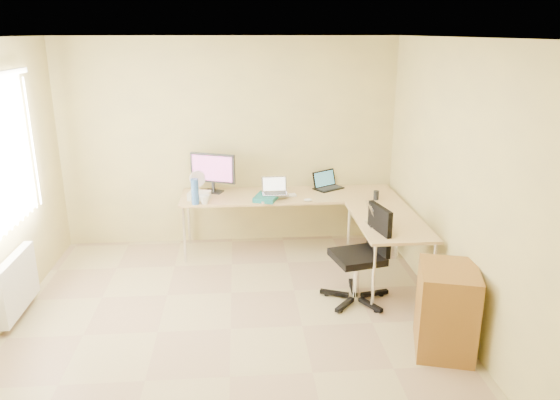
{
  "coord_description": "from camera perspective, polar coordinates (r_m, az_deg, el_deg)",
  "views": [
    {
      "loc": [
        0.11,
        -4.36,
        2.65
      ],
      "look_at": [
        0.55,
        1.1,
        0.9
      ],
      "focal_mm": 34.0,
      "sensor_mm": 36.0,
      "label": 1
    }
  ],
  "objects": [
    {
      "name": "monitor",
      "position": [
        6.6,
        -7.23,
        2.91
      ],
      "size": [
        0.61,
        0.39,
        0.5
      ],
      "primitive_type": "cube",
      "rotation": [
        0.0,
        0.0,
        -0.38
      ],
      "color": "black",
      "rests_on": "desk_main"
    },
    {
      "name": "cabinet",
      "position": [
        4.84,
        17.41,
        -11.41
      ],
      "size": [
        0.61,
        0.69,
        0.81
      ],
      "primitive_type": "cube",
      "rotation": [
        0.0,
        0.0,
        -0.27
      ],
      "color": "#9E4B24",
      "rests_on": "ground"
    },
    {
      "name": "desk_return",
      "position": [
        5.91,
        11.44,
        -5.42
      ],
      "size": [
        0.7,
        1.3,
        0.73
      ],
      "primitive_type": "cube",
      "color": "tan",
      "rests_on": "ground"
    },
    {
      "name": "water_bottle",
      "position": [
        6.19,
        -9.14,
        0.9
      ],
      "size": [
        0.11,
        0.11,
        0.3
      ],
      "primitive_type": "cylinder",
      "rotation": [
        0.0,
        0.0,
        -0.38
      ],
      "color": "#335DA2",
      "rests_on": "desk_main"
    },
    {
      "name": "ceiling",
      "position": [
        4.36,
        -6.34,
        16.96
      ],
      "size": [
        4.5,
        4.5,
        0.0
      ],
      "primitive_type": "plane",
      "rotation": [
        3.14,
        0.0,
        0.0
      ],
      "color": "white",
      "rests_on": "ground"
    },
    {
      "name": "desk_fan",
      "position": [
        6.68,
        -8.82,
        1.93
      ],
      "size": [
        0.26,
        0.26,
        0.26
      ],
      "primitive_type": "cylinder",
      "rotation": [
        0.0,
        0.0,
        0.34
      ],
      "color": "silver",
      "rests_on": "desk_main"
    },
    {
      "name": "wall_back",
      "position": [
        6.75,
        -5.47,
        6.09
      ],
      "size": [
        4.5,
        0.0,
        4.5
      ],
      "primitive_type": "plane",
      "rotation": [
        1.57,
        0.0,
        0.0
      ],
      "color": "#DAC975",
      "rests_on": "ground"
    },
    {
      "name": "keyboard",
      "position": [
        6.45,
        0.05,
        0.47
      ],
      "size": [
        0.4,
        0.16,
        0.02
      ],
      "primitive_type": "cube",
      "rotation": [
        0.0,
        0.0,
        0.13
      ],
      "color": "white",
      "rests_on": "desk_main"
    },
    {
      "name": "cd_stack",
      "position": [
        6.22,
        -1.71,
        -0.14
      ],
      "size": [
        0.15,
        0.15,
        0.03
      ],
      "primitive_type": "cylinder",
      "rotation": [
        0.0,
        0.0,
        0.43
      ],
      "color": "silver",
      "rests_on": "desk_main"
    },
    {
      "name": "papers",
      "position": [
        6.56,
        -8.64,
        0.52
      ],
      "size": [
        0.31,
        0.34,
        0.01
      ],
      "primitive_type": "cube",
      "rotation": [
        0.0,
        0.0,
        0.54
      ],
      "color": "beige",
      "rests_on": "desk_main"
    },
    {
      "name": "mouse",
      "position": [
        6.26,
        3.02,
        0.01
      ],
      "size": [
        0.1,
        0.07,
        0.04
      ],
      "primitive_type": "ellipsoid",
      "rotation": [
        0.0,
        0.0,
        0.09
      ],
      "color": "silver",
      "rests_on": "desk_main"
    },
    {
      "name": "laptop_black",
      "position": [
        6.76,
        5.25,
        2.13
      ],
      "size": [
        0.44,
        0.42,
        0.23
      ],
      "primitive_type": "cube",
      "rotation": [
        0.0,
        0.0,
        0.58
      ],
      "color": "black",
      "rests_on": "desk_main"
    },
    {
      "name": "wall_front",
      "position": [
        2.51,
        -6.69,
        -14.98
      ],
      "size": [
        4.5,
        0.0,
        4.5
      ],
      "primitive_type": "plane",
      "rotation": [
        -1.57,
        0.0,
        0.0
      ],
      "color": "#DAC975",
      "rests_on": "ground"
    },
    {
      "name": "desk_main",
      "position": [
        6.65,
        0.99,
        -2.4
      ],
      "size": [
        2.65,
        0.7,
        0.73
      ],
      "primitive_type": "cube",
      "color": "tan",
      "rests_on": "ground"
    },
    {
      "name": "laptop_return",
      "position": [
        5.57,
        10.63,
        -1.72
      ],
      "size": [
        0.29,
        0.23,
        0.19
      ],
      "primitive_type": "cube",
      "rotation": [
        0.0,
        0.0,
        1.61
      ],
      "color": "silver",
      "rests_on": "desk_return"
    },
    {
      "name": "radiator",
      "position": [
        5.71,
        -26.45,
        -8.04
      ],
      "size": [
        0.09,
        0.8,
        0.55
      ],
      "primitive_type": "cube",
      "color": "white",
      "rests_on": "ground"
    },
    {
      "name": "laptop_center",
      "position": [
        6.32,
        -0.55,
        1.51
      ],
      "size": [
        0.32,
        0.25,
        0.2
      ],
      "primitive_type": "cube",
      "rotation": [
        0.0,
        0.0,
        0.05
      ],
      "color": "#AEACC8",
      "rests_on": "desk_main"
    },
    {
      "name": "office_chair",
      "position": [
        5.41,
        8.3,
        -5.91
      ],
      "size": [
        0.72,
        0.72,
        1.01
      ],
      "primitive_type": "cube",
      "rotation": [
        0.0,
        0.0,
        0.23
      ],
      "color": "black",
      "rests_on": "ground"
    },
    {
      "name": "black_cup",
      "position": [
        6.41,
        10.3,
        0.5
      ],
      "size": [
        0.08,
        0.08,
        0.11
      ],
      "primitive_type": "cylinder",
      "rotation": [
        0.0,
        0.0,
        -0.23
      ],
      "color": "black",
      "rests_on": "desk_main"
    },
    {
      "name": "white_box",
      "position": [
        6.4,
        -8.68,
        0.47
      ],
      "size": [
        0.28,
        0.23,
        0.09
      ],
      "primitive_type": "cube",
      "rotation": [
        0.0,
        0.0,
        -0.2
      ],
      "color": "silver",
      "rests_on": "desk_main"
    },
    {
      "name": "wall_right",
      "position": [
        4.98,
        19.14,
        0.98
      ],
      "size": [
        0.0,
        4.5,
        4.5
      ],
      "primitive_type": "plane",
      "rotation": [
        1.57,
        0.0,
        -1.57
      ],
      "color": "#DAC975",
      "rests_on": "ground"
    },
    {
      "name": "floor",
      "position": [
        5.1,
        -5.33,
        -13.65
      ],
      "size": [
        4.5,
        4.5,
        0.0
      ],
      "primitive_type": "plane",
      "color": "tan",
      "rests_on": "ground"
    },
    {
      "name": "mug",
      "position": [
        6.21,
        -8.13,
        0.06
      ],
      "size": [
        0.15,
        0.15,
        0.11
      ],
      "primitive_type": "imported",
      "rotation": [
        0.0,
        0.0,
        -0.37
      ],
      "color": "white",
      "rests_on": "desk_main"
    },
    {
      "name": "book_stack",
      "position": [
        6.32,
        -1.47,
        0.3
      ],
      "size": [
        0.34,
        0.4,
        0.06
      ],
      "primitive_type": "cube",
      "rotation": [
        0.0,
        0.0,
        -0.33
      ],
      "color": "#135C5A",
      "rests_on": "desk_main"
    }
  ]
}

